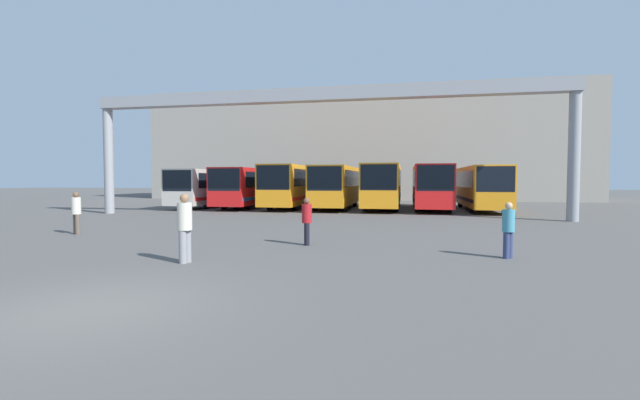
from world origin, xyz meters
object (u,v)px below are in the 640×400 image
Objects in this scene: pedestrian_near_left at (307,220)px; pedestrian_near_right at (508,229)px; bus_slot_0 at (214,186)px; bus_slot_4 at (383,184)px; bus_slot_1 at (253,185)px; pedestrian_mid_left at (76,212)px; bus_slot_3 at (337,185)px; pedestrian_mid_right at (185,226)px; bus_slot_5 at (431,185)px; bus_slot_2 at (296,184)px; bus_slot_6 at (481,185)px.

pedestrian_near_right is at bearing -118.57° from pedestrian_near_left.
bus_slot_0 is 14.08m from bus_slot_4.
bus_slot_1 reaches higher than pedestrian_mid_left.
bus_slot_3 reaches higher than pedestrian_near_right.
bus_slot_0 is at bearing 38.04° from pedestrian_mid_right.
bus_slot_5 is (17.59, -0.56, 0.13)m from bus_slot_0.
bus_slot_2 is 19.07m from pedestrian_mid_left.
bus_slot_6 is at bearing -3.04° from bus_slot_2.
bus_slot_1 reaches higher than pedestrian_near_left.
bus_slot_0 reaches higher than pedestrian_near_right.
bus_slot_2 is (7.04, 0.20, 0.17)m from bus_slot_0.
bus_slot_5 is at bearing -4.09° from bus_slot_2.
pedestrian_near_right is at bearing -97.08° from bus_slot_6.
bus_slot_6 is 6.69× the size of pedestrian_near_left.
bus_slot_0 is 0.97× the size of bus_slot_2.
bus_slot_3 is at bearing -16.53° from bus_slot_2.
bus_slot_2 is 1.14× the size of bus_slot_6.
bus_slot_4 is at bearing -121.01° from pedestrian_near_right.
bus_slot_5 is 23.66m from pedestrian_mid_right.
bus_slot_4 is 21.71m from pedestrian_mid_left.
pedestrian_mid_right is (7.36, -4.63, 0.07)m from pedestrian_mid_left.
bus_slot_5 is at bearing -130.46° from pedestrian_near_right.
bus_slot_1 is at bearing 30.34° from pedestrian_mid_right.
bus_slot_1 is 7.28× the size of pedestrian_near_left.
bus_slot_4 is at bearing 83.01° from pedestrian_mid_left.
bus_slot_3 is at bearing -6.20° from bus_slot_1.
pedestrian_mid_left is at bearing -114.14° from bus_slot_3.
bus_slot_2 is 7.69× the size of pedestrian_near_right.
bus_slot_3 is at bearing -4.59° from bus_slot_0.
bus_slot_3 is (10.56, -0.85, 0.11)m from bus_slot_0.
bus_slot_0 is 21.12m from bus_slot_6.
pedestrian_near_left is at bearing 18.87° from pedestrian_mid_left.
bus_slot_4 reaches higher than bus_slot_5.
bus_slot_4 is (3.52, 0.98, 0.06)m from bus_slot_3.
bus_slot_5 is at bearing -1.93° from bus_slot_1.
pedestrian_mid_left is (-14.88, -17.79, -0.95)m from bus_slot_5.
pedestrian_mid_left is (-4.32, -18.54, -0.99)m from bus_slot_2.
pedestrian_mid_right is 4.40m from pedestrian_near_left.
bus_slot_4 is 1.13× the size of bus_slot_5.
bus_slot_4 reaches higher than pedestrian_near_right.
bus_slot_3 is at bearing 13.11° from pedestrian_mid_right.
bus_slot_3 is 3.65m from bus_slot_4.
bus_slot_0 is 17.60m from bus_slot_5.
pedestrian_near_right is (15.91, -2.24, -0.07)m from pedestrian_mid_left.
bus_slot_6 is (7.04, -0.68, -0.09)m from bus_slot_4.
bus_slot_6 is 6.75× the size of pedestrian_near_right.
pedestrian_mid_left is 1.08× the size of pedestrian_near_left.
pedestrian_near_right is (-2.49, -20.03, -0.97)m from bus_slot_6.
pedestrian_mid_right is at bearing 129.03° from pedestrian_near_left.
pedestrian_near_right is at bearing -77.61° from bus_slot_4.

